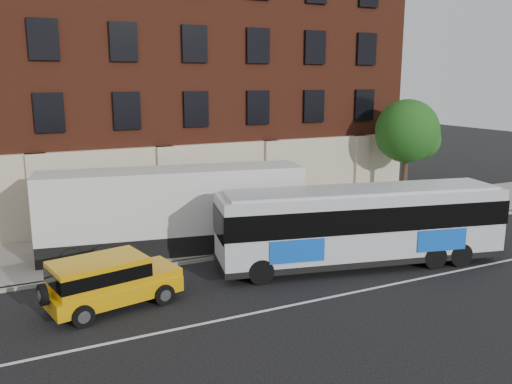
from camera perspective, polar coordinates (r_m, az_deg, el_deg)
name	(u,v)px	position (r m, az deg, el deg)	size (l,w,h in m)	color
ground	(273,317)	(17.45, 1.89, -13.21)	(120.00, 120.00, 0.00)	black
sidewalk	(184,240)	(25.21, -7.68, -5.08)	(60.00, 6.00, 0.15)	gray
kerb	(207,259)	(22.51, -5.27, -7.12)	(60.00, 0.25, 0.15)	gray
lane_line	(266,310)	(17.85, 1.12, -12.58)	(60.00, 0.12, 0.01)	silver
building	(137,77)	(31.75, -12.67, 11.98)	(30.00, 12.10, 15.00)	#582315
street_tree	(408,134)	(31.56, 15.95, 6.04)	(3.60, 3.60, 6.20)	#312618
city_bus	(362,223)	(21.83, 11.26, -3.28)	(11.93, 4.93, 3.20)	#B7BCC2
yellow_suv	(107,279)	(18.33, -15.65, -9.01)	(4.65, 2.63, 1.73)	#DA9907
shipping_container	(174,212)	(23.12, -8.79, -2.14)	(11.36, 4.17, 3.71)	black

